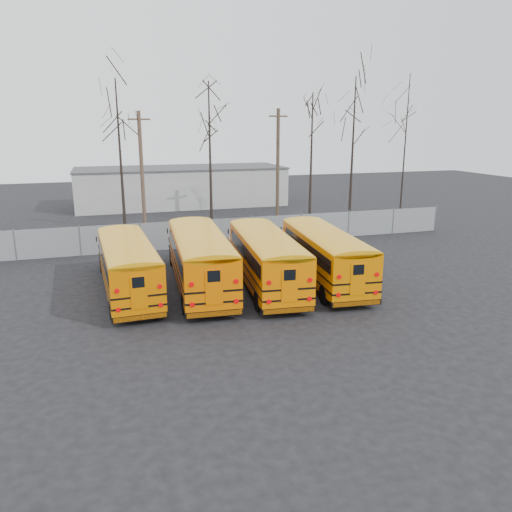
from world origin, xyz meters
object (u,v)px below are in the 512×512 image
object	(u,v)px
bus_a	(127,262)
utility_pole_right	(278,165)
bus_c	(265,255)
bus_d	(324,251)
bus_b	(200,255)
utility_pole_left	(142,172)

from	to	relation	value
bus_a	utility_pole_right	bearing A→B (deg)	47.60
bus_a	bus_c	size ratio (longest dim) A/B	0.96
utility_pole_right	bus_d	bearing A→B (deg)	-108.28
bus_c	bus_d	bearing A→B (deg)	3.24
bus_b	utility_pole_right	world-z (taller)	utility_pole_right
bus_a	bus_b	bearing A→B (deg)	-6.16
bus_a	utility_pole_left	world-z (taller)	utility_pole_left
bus_c	bus_d	world-z (taller)	bus_c
bus_c	bus_a	bearing A→B (deg)	177.72
bus_b	utility_pole_left	xyz separation A→B (m)	(-1.56, 15.39, 3.07)
utility_pole_right	bus_c	bearing A→B (deg)	-118.10
bus_d	utility_pole_right	xyz separation A→B (m)	(3.77, 18.25, 3.34)
bus_a	utility_pole_left	size ratio (longest dim) A/B	1.11
bus_d	utility_pole_left	size ratio (longest dim) A/B	1.14
bus_d	utility_pole_left	distance (m)	18.56
bus_a	utility_pole_right	xyz separation A→B (m)	(14.29, 17.13, 3.39)
bus_a	bus_c	bearing A→B (deg)	-10.40
bus_d	utility_pole_left	bearing A→B (deg)	122.81
utility_pole_left	utility_pole_right	world-z (taller)	utility_pole_right
bus_a	bus_c	distance (m)	7.23
utility_pole_left	utility_pole_right	xyz separation A→B (m)	(12.12, 1.98, 0.17)
bus_d	bus_a	bearing A→B (deg)	179.55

